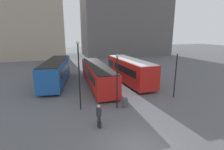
# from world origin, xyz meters

# --- Properties ---
(ground_plane) EXTENTS (160.00, 160.00, 0.00)m
(ground_plane) POSITION_xyz_m (0.00, 0.00, 0.00)
(ground_plane) COLOR #56565B
(building_block_right) EXTENTS (25.49, 13.25, 31.38)m
(building_block_right) POSITION_xyz_m (15.52, 44.01, 15.69)
(building_block_right) COLOR #5B5656
(building_block_right) RESTS_ON ground_plane
(bus_0) EXTENTS (4.27, 11.23, 3.14)m
(bus_0) POSITION_xyz_m (-4.85, 15.98, 1.71)
(bus_0) COLOR #1E56A3
(bus_0) RESTS_ON ground_plane
(bus_1) EXTENTS (2.63, 12.51, 2.77)m
(bus_1) POSITION_xyz_m (0.28, 13.40, 1.52)
(bus_1) COLOR red
(bus_1) RESTS_ON ground_plane
(bus_2) EXTENTS (3.28, 10.48, 3.26)m
(bus_2) POSITION_xyz_m (4.86, 13.53, 1.77)
(bus_2) COLOR red
(bus_2) RESTS_ON ground_plane
(traveler) EXTENTS (0.52, 0.52, 1.59)m
(traveler) POSITION_xyz_m (-1.67, 3.50, 0.94)
(traveler) COLOR #4C3828
(traveler) RESTS_ON ground_plane
(suitcase) EXTENTS (0.26, 0.36, 0.73)m
(suitcase) POSITION_xyz_m (-1.77, 2.99, 0.26)
(suitcase) COLOR black
(suitcase) RESTS_ON ground_plane
(lamp_post_0) EXTENTS (0.28, 0.28, 4.86)m
(lamp_post_0) POSITION_xyz_m (7.31, 6.85, 2.91)
(lamp_post_0) COLOR black
(lamp_post_0) RESTS_ON ground_plane
(lamp_post_1) EXTENTS (0.28, 0.28, 6.11)m
(lamp_post_1) POSITION_xyz_m (-2.70, 6.54, 3.56)
(lamp_post_1) COLOR black
(lamp_post_1) RESTS_ON ground_plane
(lamp_post_2) EXTENTS (0.28, 0.28, 4.95)m
(lamp_post_2) POSITION_xyz_m (0.56, 5.97, 2.96)
(lamp_post_2) COLOR black
(lamp_post_2) RESTS_ON ground_plane
(trash_bin) EXTENTS (0.52, 0.52, 0.85)m
(trash_bin) POSITION_xyz_m (1.33, 5.91, 0.42)
(trash_bin) COLOR #47474C
(trash_bin) RESTS_ON ground_plane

